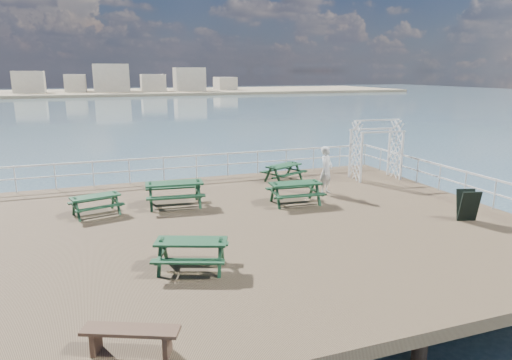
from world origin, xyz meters
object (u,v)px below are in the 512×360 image
object	(u,v)px
picnic_table_c	(284,169)
person	(326,170)
picnic_table_b	(174,189)
flat_bench_far	(131,335)
picnic_table_a	(96,201)
picnic_table_e	(295,188)
picnic_table_d	(191,248)
trellis_arbor	(376,153)

from	to	relation	value
picnic_table_c	person	distance (m)	2.69
picnic_table_b	flat_bench_far	xyz separation A→B (m)	(-2.26, -8.65, -0.27)
picnic_table_a	picnic_table_b	bearing A→B (deg)	-10.67
picnic_table_b	picnic_table_e	distance (m)	4.39
picnic_table_e	picnic_table_d	bearing A→B (deg)	-133.32
picnic_table_b	flat_bench_far	bearing A→B (deg)	-99.08
flat_bench_far	person	size ratio (longest dim) A/B	0.89
picnic_table_a	trellis_arbor	world-z (taller)	trellis_arbor
picnic_table_e	flat_bench_far	world-z (taller)	picnic_table_e
picnic_table_e	trellis_arbor	bearing A→B (deg)	30.29
person	picnic_table_c	bearing A→B (deg)	68.73
picnic_table_a	person	world-z (taller)	person
picnic_table_b	picnic_table_d	world-z (taller)	picnic_table_b
picnic_table_b	picnic_table_a	bearing A→B (deg)	-170.63
picnic_table_a	picnic_table_d	distance (m)	5.79
picnic_table_c	picnic_table_e	size ratio (longest dim) A/B	1.07
picnic_table_b	picnic_table_c	size ratio (longest dim) A/B	1.04
picnic_table_a	picnic_table_c	size ratio (longest dim) A/B	0.88
picnic_table_b	picnic_table_c	distance (m)	5.68
picnic_table_b	picnic_table_e	bearing A→B (deg)	-10.56
picnic_table_d	person	world-z (taller)	person
flat_bench_far	person	xyz separation A→B (m)	(8.21, 8.31, 0.59)
trellis_arbor	person	size ratio (longest dim) A/B	1.41
picnic_table_e	picnic_table_c	bearing A→B (deg)	78.00
flat_bench_far	picnic_table_b	bearing A→B (deg)	98.81
trellis_arbor	person	distance (m)	3.71
picnic_table_d	flat_bench_far	size ratio (longest dim) A/B	1.25
picnic_table_c	picnic_table_d	xyz separation A→B (m)	(-5.79, -7.78, 0.01)
picnic_table_b	picnic_table_c	xyz separation A→B (m)	(5.23, 2.22, -0.11)
picnic_table_e	person	bearing A→B (deg)	31.33
picnic_table_c	picnic_table_d	bearing A→B (deg)	-151.15
picnic_table_d	picnic_table_b	bearing A→B (deg)	104.92
picnic_table_b	flat_bench_far	distance (m)	8.94
picnic_table_d	flat_bench_far	xyz separation A→B (m)	(-1.70, -3.09, -0.18)
picnic_table_a	picnic_table_b	size ratio (longest dim) A/B	0.85
picnic_table_a	picnic_table_e	size ratio (longest dim) A/B	0.94
picnic_table_b	person	distance (m)	5.97
picnic_table_e	flat_bench_far	bearing A→B (deg)	-126.69
picnic_table_e	person	xyz separation A→B (m)	(1.73, 0.88, 0.37)
picnic_table_a	person	bearing A→B (deg)	-15.53
picnic_table_c	flat_bench_far	bearing A→B (deg)	-149.09
picnic_table_e	trellis_arbor	xyz separation A→B (m)	(5.08, 2.46, 0.61)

